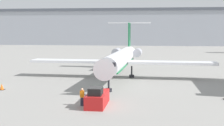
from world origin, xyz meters
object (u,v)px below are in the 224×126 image
(airplane_main, at_px, (121,58))
(traffic_cone_left, at_px, (2,87))
(pushback_tug, at_px, (97,98))
(worker_near_tug, at_px, (82,97))

(airplane_main, xyz_separation_m, traffic_cone_left, (-13.93, -11.58, -2.70))
(traffic_cone_left, bearing_deg, airplane_main, 39.75)
(pushback_tug, height_order, traffic_cone_left, pushback_tug)
(pushback_tug, bearing_deg, worker_near_tug, -168.51)
(airplane_main, height_order, traffic_cone_left, airplane_main)
(airplane_main, height_order, pushback_tug, airplane_main)
(pushback_tug, relative_size, worker_near_tug, 2.66)
(pushback_tug, bearing_deg, airplane_main, 87.95)
(traffic_cone_left, bearing_deg, worker_near_tug, -29.84)
(airplane_main, distance_m, pushback_tug, 18.21)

